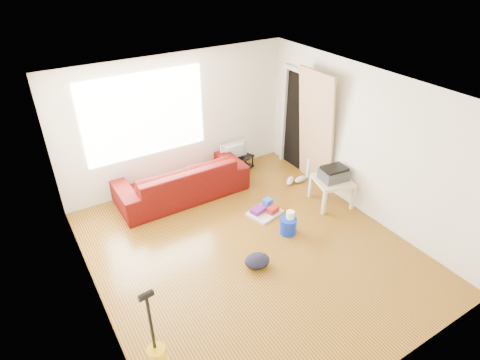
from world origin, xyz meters
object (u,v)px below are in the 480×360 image
sofa (183,196)px  tv_stand (235,165)px  cleaning_tray (265,210)px  side_table (332,183)px  bucket (287,232)px  backpack (257,266)px

sofa → tv_stand: sofa is taller
cleaning_tray → side_table: bearing=-16.7°
bucket → tv_stand: bearing=81.7°
tv_stand → sofa: bearing=170.2°
sofa → side_table: size_ratio=3.17×
sofa → side_table: bearing=143.3°
tv_stand → bucket: (-0.32, -2.18, -0.15)m
tv_stand → backpack: (-1.19, -2.57, -0.15)m
sofa → cleaning_tray: size_ratio=3.76×
tv_stand → bucket: bearing=-119.7°
sofa → backpack: sofa is taller
cleaning_tray → backpack: size_ratio=1.70×
backpack → tv_stand: bearing=78.9°
side_table → tv_stand: bearing=114.7°
tv_stand → backpack: tv_stand is taller
cleaning_tray → backpack: bearing=-129.8°
cleaning_tray → backpack: 1.35m
side_table → cleaning_tray: size_ratio=1.19×
side_table → sofa: bearing=143.3°
cleaning_tray → tv_stand: bearing=78.1°
sofa → tv_stand: 1.35m
side_table → backpack: bearing=-161.9°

